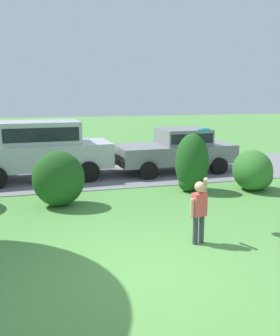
% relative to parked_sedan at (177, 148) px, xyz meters
% --- Properties ---
extents(ground_plane, '(80.00, 80.00, 0.00)m').
position_rel_parked_sedan_xyz_m(ground_plane, '(-3.14, -7.16, -0.85)').
color(ground_plane, '#518E42').
extents(driveway_strip, '(28.00, 4.40, 0.02)m').
position_rel_parked_sedan_xyz_m(driveway_strip, '(-3.14, 0.24, -0.84)').
color(driveway_strip, slate).
rests_on(driveway_strip, ground).
extents(shrub_centre_left, '(1.30, 1.07, 1.40)m').
position_rel_parked_sedan_xyz_m(shrub_centre_left, '(-4.35, -3.15, -0.15)').
color(shrub_centre_left, '#1E511C').
rests_on(shrub_centre_left, ground).
extents(shrub_centre, '(0.97, 1.01, 1.69)m').
position_rel_parked_sedan_xyz_m(shrub_centre, '(-0.56, -2.68, -0.06)').
color(shrub_centre, '#1E511C').
rests_on(shrub_centre, ground).
extents(shrub_centre_right, '(1.23, 1.29, 1.19)m').
position_rel_parked_sedan_xyz_m(shrub_centre_right, '(1.27, -3.03, -0.31)').
color(shrub_centre_right, '#33702B').
rests_on(shrub_centre_right, ground).
extents(parked_sedan, '(4.47, 2.23, 1.56)m').
position_rel_parked_sedan_xyz_m(parked_sedan, '(0.00, 0.00, 0.00)').
color(parked_sedan, gray).
rests_on(parked_sedan, ground).
extents(parked_suv, '(4.79, 2.28, 1.92)m').
position_rel_parked_sedan_xyz_m(parked_suv, '(-4.75, 0.00, 0.23)').
color(parked_suv, silver).
rests_on(parked_suv, ground).
extents(child_thrower, '(0.42, 0.32, 1.29)m').
position_rel_parked_sedan_xyz_m(child_thrower, '(-1.91, -6.24, -0.13)').
color(child_thrower, '#383842').
rests_on(child_thrower, ground).
extents(frisbee, '(0.29, 0.27, 0.15)m').
position_rel_parked_sedan_xyz_m(frisbee, '(-1.48, -5.43, 1.21)').
color(frisbee, '#337FDB').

